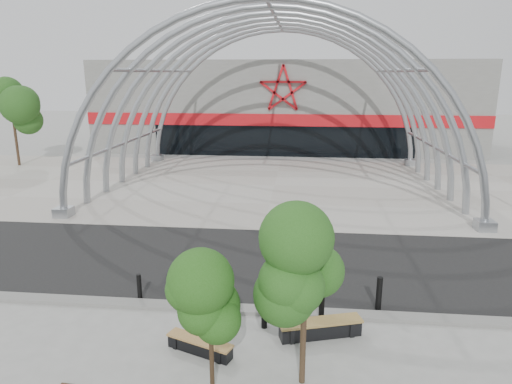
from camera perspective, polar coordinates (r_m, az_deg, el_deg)
ground at (r=14.39m, az=-1.67°, el=-14.17°), size 140.00×140.00×0.00m
road at (r=17.51m, az=-0.17°, el=-8.64°), size 140.00×7.00×0.02m
forecourt at (r=28.89m, az=2.32°, el=0.81°), size 60.00×17.00×0.04m
kerb at (r=14.15m, az=-1.81°, el=-14.45°), size 60.00×0.50×0.12m
arena_building at (r=46.07m, az=3.80°, el=10.98°), size 34.00×15.24×8.00m
vault_canopy at (r=28.89m, az=2.32°, el=0.80°), size 20.80×15.80×20.36m
street_tree_0 at (r=9.93m, az=-5.77°, el=-13.25°), size 1.41×1.41×3.21m
street_tree_1 at (r=10.04m, az=6.17°, el=-9.36°), size 1.69×1.69×4.00m
bench_0 at (r=12.37m, az=-7.04°, el=-18.58°), size 1.83×1.03×0.38m
bench_1 at (r=13.01m, az=8.04°, el=-16.54°), size 2.33×1.14×0.48m
bollard_0 at (r=15.02m, az=-14.37°, el=-11.48°), size 0.14×0.14×0.88m
bollard_1 at (r=14.21m, az=-8.75°, el=-12.35°), size 0.17×0.17×1.05m
bollard_2 at (r=13.13m, az=1.04°, el=-14.62°), size 0.17×0.17×1.04m
bollard_3 at (r=13.44m, az=8.20°, el=-14.13°), size 0.16×0.16×1.00m
bollard_4 at (r=14.44m, az=15.12°, el=-12.21°), size 0.17×0.17×1.08m
bg_tree_0 at (r=39.13m, az=-28.26°, el=9.60°), size 3.00×3.00×6.45m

